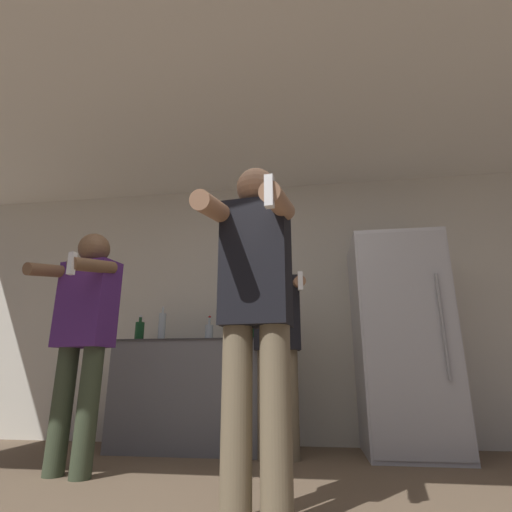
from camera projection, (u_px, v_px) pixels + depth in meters
wall_back at (273, 305)px, 3.97m from camera, size 7.00×0.06×2.55m
ceiling_slab at (253, 108)px, 3.06m from camera, size 7.00×3.15×0.05m
refrigerator at (401, 342)px, 3.33m from camera, size 0.72×0.76×1.75m
counter at (193, 394)px, 3.48m from camera, size 1.30×0.67×0.90m
bottle_amber_bourbon at (162, 327)px, 3.65m from camera, size 0.06×0.06×0.32m
bottle_brown_liquor at (253, 328)px, 3.53m from camera, size 0.08×0.08×0.26m
bottle_tall_gin at (209, 332)px, 3.58m from camera, size 0.07×0.07×0.22m
bottle_dark_rum at (139, 331)px, 3.67m from camera, size 0.08×0.08×0.24m
person_woman_foreground at (255, 305)px, 1.89m from camera, size 0.45×0.53×1.64m
person_man_side at (83, 326)px, 2.70m from camera, size 0.52×0.55×1.59m
person_spectator_back at (277, 328)px, 3.21m from camera, size 0.47×0.49×1.60m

